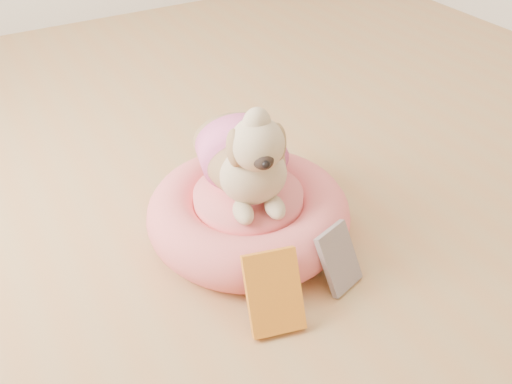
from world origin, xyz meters
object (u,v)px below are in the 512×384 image
book_yellow (274,292)px  pet_bed (248,214)px  dog (245,139)px  book_white (339,259)px

book_yellow → pet_bed: bearing=85.1°
pet_bed → book_yellow: book_yellow is taller
pet_bed → dog: bearing=75.2°
book_white → pet_bed: bearing=92.9°
pet_bed → dog: (0.01, 0.03, 0.27)m
pet_bed → dog: dog is taller
dog → book_white: bearing=-57.8°
pet_bed → book_white: size_ratio=3.39×
dog → book_white: size_ratio=2.49×
dog → book_yellow: size_ratio=2.12×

